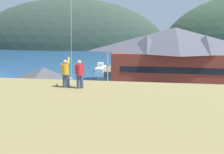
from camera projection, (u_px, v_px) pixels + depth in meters
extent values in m
plane|color=#66604C|center=(114.00, 128.00, 23.33)|extent=(600.00, 600.00, 0.00)
cube|color=slate|center=(119.00, 111.00, 28.17)|extent=(40.00, 20.00, 0.10)
cube|color=navy|center=(134.00, 59.00, 81.50)|extent=(360.00, 84.00, 0.03)
ellipsoid|color=#2D3D33|center=(67.00, 47.00, 144.85)|extent=(127.14, 60.19, 61.34)
cube|color=brown|center=(173.00, 67.00, 43.55)|extent=(23.73, 10.92, 6.18)
cube|color=black|center=(177.00, 71.00, 38.35)|extent=(20.03, 0.41, 1.10)
pyramid|color=#4C4C56|center=(175.00, 40.00, 42.43)|extent=(25.16, 12.00, 4.74)
pyramid|color=#4C4C56|center=(147.00, 44.00, 41.57)|extent=(5.89, 5.89, 3.32)
pyramid|color=#4C4C56|center=(205.00, 44.00, 40.00)|extent=(5.89, 5.89, 3.32)
cube|color=#756B5B|center=(46.00, 94.00, 28.91)|extent=(6.37, 5.35, 3.97)
pyramid|color=#47474C|center=(44.00, 74.00, 28.33)|extent=(6.89, 5.88, 1.67)
cube|color=black|center=(36.00, 104.00, 26.74)|extent=(1.10, 0.17, 2.78)
cube|color=#474C56|center=(146.00, 76.00, 43.36)|extent=(5.57, 4.78, 2.75)
pyramid|color=#47474C|center=(146.00, 66.00, 42.92)|extent=(6.02, 5.25, 1.58)
cube|color=black|center=(146.00, 81.00, 41.24)|extent=(1.10, 0.11, 1.92)
cube|color=#70604C|center=(114.00, 68.00, 58.73)|extent=(3.20, 13.88, 0.70)
cube|color=silver|center=(101.00, 69.00, 57.37)|extent=(2.10, 6.01, 0.90)
cube|color=white|center=(101.00, 67.00, 57.26)|extent=(2.04, 5.83, 0.16)
cube|color=silver|center=(100.00, 65.00, 56.70)|extent=(1.39, 1.83, 1.10)
cube|color=navy|center=(127.00, 69.00, 57.74)|extent=(2.32, 7.25, 0.90)
cube|color=navy|center=(127.00, 67.00, 57.64)|extent=(2.26, 7.03, 0.16)
cube|color=silver|center=(127.00, 65.00, 56.98)|extent=(1.63, 2.18, 1.10)
cube|color=black|center=(148.00, 105.00, 28.29)|extent=(4.26, 1.94, 0.80)
cube|color=black|center=(147.00, 99.00, 28.15)|extent=(2.15, 1.67, 0.70)
cube|color=black|center=(147.00, 100.00, 28.16)|extent=(2.20, 1.70, 0.32)
cylinder|color=black|center=(159.00, 111.00, 27.34)|extent=(0.65, 0.24, 0.64)
cylinder|color=black|center=(158.00, 106.00, 29.13)|extent=(0.65, 0.24, 0.64)
cylinder|color=black|center=(137.00, 110.00, 27.61)|extent=(0.65, 0.24, 0.64)
cylinder|color=black|center=(137.00, 105.00, 29.40)|extent=(0.65, 0.24, 0.64)
cube|color=#9EA3A8|center=(66.00, 118.00, 24.01)|extent=(4.32, 2.11, 0.80)
cube|color=gray|center=(67.00, 112.00, 23.83)|extent=(2.21, 1.75, 0.70)
cube|color=black|center=(67.00, 112.00, 23.83)|extent=(2.26, 1.79, 0.32)
cylinder|color=black|center=(59.00, 117.00, 25.25)|extent=(0.65, 0.27, 0.64)
cylinder|color=black|center=(51.00, 124.00, 23.49)|extent=(0.65, 0.27, 0.64)
cylinder|color=black|center=(81.00, 119.00, 24.69)|extent=(0.65, 0.27, 0.64)
cylinder|color=black|center=(75.00, 126.00, 22.93)|extent=(0.65, 0.27, 0.64)
cube|color=slate|center=(3.00, 98.00, 31.19)|extent=(4.25, 1.92, 0.80)
cube|color=#5B5B5F|center=(2.00, 93.00, 31.06)|extent=(2.14, 1.66, 0.70)
cube|color=black|center=(2.00, 93.00, 31.06)|extent=(2.19, 1.69, 0.32)
cylinder|color=black|center=(9.00, 103.00, 30.24)|extent=(0.65, 0.24, 0.64)
cylinder|color=black|center=(16.00, 99.00, 32.02)|extent=(0.65, 0.24, 0.64)
cube|color=#B28923|center=(129.00, 120.00, 23.43)|extent=(4.32, 2.10, 0.80)
cube|color=olive|center=(128.00, 113.00, 23.31)|extent=(2.21, 1.75, 0.70)
cube|color=black|center=(128.00, 114.00, 23.31)|extent=(2.26, 1.78, 0.32)
cylinder|color=black|center=(141.00, 128.00, 22.36)|extent=(0.65, 0.27, 0.64)
cylinder|color=black|center=(142.00, 121.00, 24.11)|extent=(0.65, 0.27, 0.64)
cylinder|color=black|center=(115.00, 126.00, 22.91)|extent=(0.65, 0.27, 0.64)
cylinder|color=black|center=(118.00, 119.00, 24.67)|extent=(0.65, 0.27, 0.64)
cylinder|color=#ADADB2|center=(108.00, 76.00, 33.09)|extent=(0.16, 0.16, 6.92)
cube|color=#4C4C51|center=(108.00, 53.00, 32.74)|extent=(0.24, 0.70, 0.20)
cylinder|color=#384770|center=(64.00, 81.00, 13.58)|extent=(0.20, 0.20, 0.82)
cylinder|color=#384770|center=(68.00, 81.00, 13.59)|extent=(0.20, 0.20, 0.82)
cylinder|color=gold|center=(66.00, 69.00, 13.44)|extent=(0.40, 0.40, 0.64)
sphere|color=tan|center=(65.00, 62.00, 13.34)|extent=(0.24, 0.24, 0.24)
cylinder|color=gold|center=(68.00, 61.00, 13.52)|extent=(0.23, 0.57, 0.43)
cylinder|color=gold|center=(62.00, 68.00, 13.40)|extent=(0.11, 0.11, 0.60)
cylinder|color=#384770|center=(78.00, 82.00, 13.36)|extent=(0.20, 0.20, 0.82)
cylinder|color=#384770|center=(82.00, 82.00, 13.41)|extent=(0.20, 0.20, 0.82)
cylinder|color=red|center=(80.00, 70.00, 13.23)|extent=(0.40, 0.40, 0.64)
sphere|color=tan|center=(79.00, 62.00, 13.13)|extent=(0.24, 0.24, 0.24)
cylinder|color=red|center=(76.00, 69.00, 13.17)|extent=(0.11, 0.11, 0.60)
cylinder|color=red|center=(83.00, 69.00, 13.26)|extent=(0.11, 0.11, 0.60)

